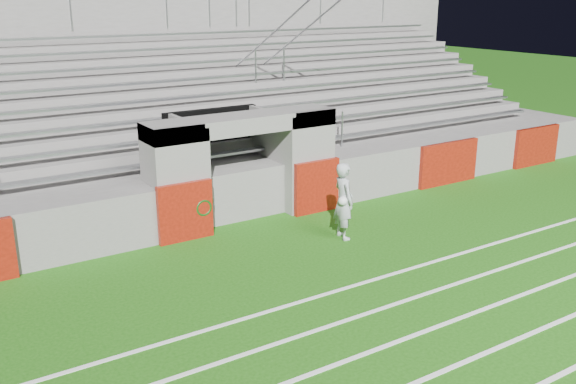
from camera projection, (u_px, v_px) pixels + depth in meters
ground at (327, 267)px, 13.11m from camera, size 90.00×90.00×0.00m
stadium_structure at (170, 129)px, 19.06m from camera, size 26.00×8.48×5.42m
goalkeeper_with_ball at (344, 201)px, 14.41m from camera, size 0.52×0.70×1.77m
hose_coil at (203, 205)px, 14.52m from camera, size 0.54×0.14×0.57m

